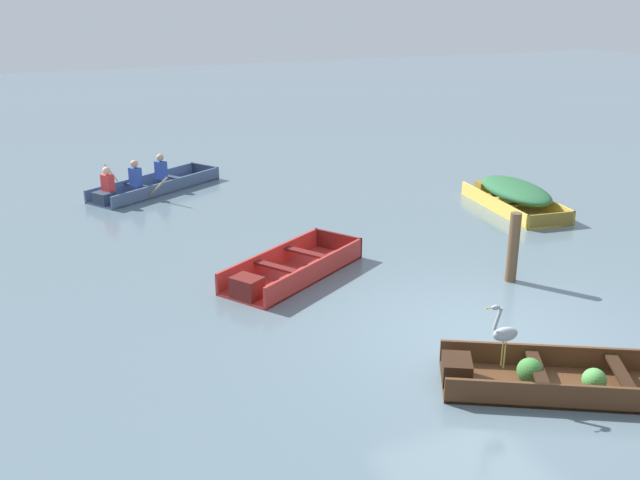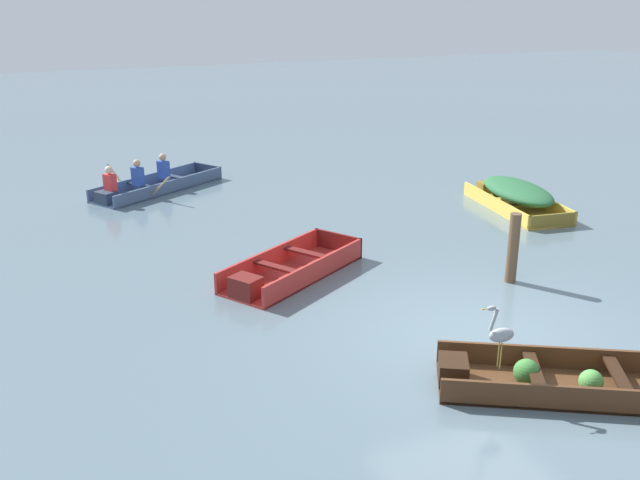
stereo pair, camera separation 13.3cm
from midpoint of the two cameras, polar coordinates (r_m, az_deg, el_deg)
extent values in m
plane|color=slate|center=(10.56, 12.66, -7.50)|extent=(80.00, 80.00, 0.00)
cube|color=#4C2D19|center=(9.56, 19.48, -11.07)|extent=(3.40, 2.55, 0.04)
cube|color=#4C2D19|center=(9.08, 20.26, -11.81)|extent=(2.91, 1.70, 0.34)
cube|color=#4C2D19|center=(9.91, 18.96, -8.92)|extent=(2.91, 1.70, 0.34)
cube|color=black|center=(9.24, 10.46, -10.16)|extent=(0.54, 0.58, 0.30)
cube|color=black|center=(9.34, 16.61, -9.86)|extent=(0.60, 0.89, 0.04)
cube|color=black|center=(9.59, 22.57, -9.82)|extent=(0.60, 0.89, 0.04)
sphere|color=#387533|center=(9.38, 16.04, -10.02)|extent=(0.33, 0.33, 0.33)
sphere|color=#4C9342|center=(9.45, 20.70, -10.44)|extent=(0.30, 0.30, 0.30)
cube|color=#AD2D28|center=(12.41, -2.43, -2.76)|extent=(2.96, 2.37, 0.04)
cube|color=#AD2D28|center=(12.07, -0.56, -2.52)|extent=(2.45, 1.52, 0.38)
cube|color=#AD2D28|center=(12.63, -4.24, -1.55)|extent=(2.45, 1.52, 0.38)
cube|color=maroon|center=(13.41, 1.14, -0.25)|extent=(0.59, 0.92, 0.38)
cube|color=maroon|center=(11.45, -6.19, -3.78)|extent=(0.55, 0.59, 0.34)
cube|color=maroon|center=(12.00, -3.67, -2.21)|extent=(0.63, 0.89, 0.04)
cube|color=maroon|center=(12.63, -1.29, -1.05)|extent=(0.63, 0.89, 0.04)
cube|color=#E5BC47|center=(16.76, 15.03, 2.51)|extent=(1.51, 3.04, 0.04)
cube|color=#E5BC47|center=(16.46, 13.44, 2.83)|extent=(0.43, 2.90, 0.31)
cube|color=#E5BC47|center=(17.01, 16.65, 3.08)|extent=(0.43, 2.90, 0.31)
cube|color=olive|center=(15.58, 17.76, 1.49)|extent=(1.14, 0.20, 0.31)
cube|color=olive|center=(17.78, 12.97, 4.14)|extent=(0.56, 0.42, 0.28)
cube|color=olive|center=(17.07, 14.34, 3.61)|extent=(1.05, 0.29, 0.04)
cube|color=olive|center=(16.35, 15.88, 2.79)|extent=(1.05, 0.29, 0.04)
ellipsoid|color=#286038|center=(16.66, 15.15, 3.86)|extent=(1.39, 2.52, 0.39)
cube|color=#475B7F|center=(18.16, -13.18, 3.94)|extent=(3.52, 2.66, 0.04)
cube|color=#475B7F|center=(17.79, -12.20, 4.16)|extent=(3.04, 1.86, 0.32)
cube|color=#475B7F|center=(18.47, -14.18, 4.55)|extent=(3.04, 1.86, 0.32)
cube|color=#273246|center=(19.28, -9.41, 5.50)|extent=(0.55, 0.86, 0.32)
cube|color=#273246|center=(17.15, -17.10, 3.22)|extent=(0.54, 0.56, 0.28)
cube|color=#273246|center=(17.77, -14.48, 4.22)|extent=(0.59, 0.83, 0.04)
cube|color=#273246|center=(18.45, -12.02, 4.96)|extent=(0.59, 0.83, 0.04)
cube|color=#2D4CA5|center=(18.18, -12.81, 5.47)|extent=(0.30, 0.33, 0.44)
sphere|color=tan|center=(18.11, -12.89, 6.45)|extent=(0.18, 0.18, 0.18)
cube|color=#2D4CA5|center=(17.66, -14.76, 4.91)|extent=(0.30, 0.33, 0.44)
sphere|color=tan|center=(17.59, -14.85, 5.92)|extent=(0.18, 0.18, 0.18)
cube|color=red|center=(17.16, -16.83, 4.31)|extent=(0.30, 0.33, 0.44)
sphere|color=beige|center=(17.09, -16.93, 5.34)|extent=(0.18, 0.18, 0.18)
cylinder|color=tan|center=(17.11, -13.00, 4.21)|extent=(0.37, 0.57, 0.55)
cylinder|color=tan|center=(18.28, -16.36, 4.88)|extent=(0.37, 0.57, 0.55)
cylinder|color=olive|center=(8.93, 14.14, -8.92)|extent=(0.02, 0.02, 0.35)
cylinder|color=olive|center=(8.98, 13.95, -8.75)|extent=(0.02, 0.02, 0.35)
ellipsoid|color=#93999E|center=(8.84, 14.18, -7.32)|extent=(0.34, 0.19, 0.18)
cylinder|color=#93999E|center=(8.69, 13.60, -6.14)|extent=(0.12, 0.06, 0.28)
ellipsoid|color=#93999E|center=(8.61, 13.45, -5.27)|extent=(0.12, 0.08, 0.06)
cone|color=gold|center=(8.57, 12.97, -5.34)|extent=(0.10, 0.04, 0.02)
cylinder|color=brown|center=(12.38, 14.90, -0.58)|extent=(0.19, 0.19, 1.21)
camera|label=1|loc=(0.07, -90.29, -0.10)|focal=40.00mm
camera|label=2|loc=(0.07, 89.71, 0.10)|focal=40.00mm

